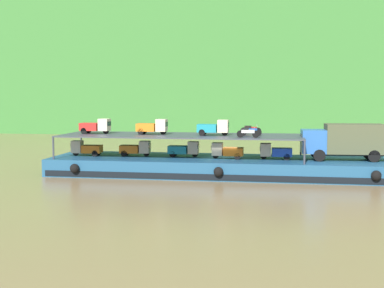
{
  "coord_description": "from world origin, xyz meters",
  "views": [
    {
      "loc": [
        4.58,
        -45.36,
        7.02
      ],
      "look_at": [
        -2.81,
        0.0,
        2.7
      ],
      "focal_mm": 48.61,
      "sensor_mm": 36.0,
      "label": 1
    }
  ],
  "objects": [
    {
      "name": "motorcycle_upper_port",
      "position": [
        2.23,
        -1.99,
        3.93
      ],
      "size": [
        1.9,
        0.55,
        0.87
      ],
      "color": "black",
      "rests_on": "cargo_rack"
    },
    {
      "name": "mini_truck_lower_mid",
      "position": [
        -3.59,
        0.39,
        2.19
      ],
      "size": [
        2.75,
        1.22,
        1.38
      ],
      "color": "teal",
      "rests_on": "cargo_barge"
    },
    {
      "name": "mini_truck_lower_fore",
      "position": [
        0.35,
        -0.4,
        2.19
      ],
      "size": [
        2.75,
        1.22,
        1.38
      ],
      "color": "orange",
      "rests_on": "cargo_barge"
    },
    {
      "name": "cargo_barge",
      "position": [
        0.0,
        -0.03,
        0.75
      ],
      "size": [
        30.63,
        8.07,
        1.5
      ],
      "color": "navy",
      "rests_on": "ground"
    },
    {
      "name": "motorcycle_upper_centre",
      "position": [
        2.36,
        -0.0,
        3.93
      ],
      "size": [
        1.9,
        0.55,
        0.87
      ],
      "color": "black",
      "rests_on": "cargo_rack"
    },
    {
      "name": "hillside_far_bank",
      "position": [
        0.0,
        61.6,
        24.87
      ],
      "size": [
        128.59,
        39.01,
        44.16
      ],
      "color": "#387533",
      "rests_on": "ground"
    },
    {
      "name": "mini_truck_lower_bow",
      "position": [
        4.52,
        -0.22,
        2.19
      ],
      "size": [
        2.78,
        1.27,
        1.38
      ],
      "color": "#1E47B7",
      "rests_on": "cargo_barge"
    },
    {
      "name": "mini_truck_lower_stern",
      "position": [
        -12.56,
        -0.33,
        2.19
      ],
      "size": [
        2.79,
        1.29,
        1.38
      ],
      "color": "orange",
      "rests_on": "cargo_barge"
    },
    {
      "name": "covered_lorry",
      "position": [
        10.33,
        0.07,
        3.19
      ],
      "size": [
        7.93,
        2.59,
        3.1
      ],
      "color": "#285BA3",
      "rests_on": "cargo_barge"
    },
    {
      "name": "motorcycle_upper_stbd",
      "position": [
        2.26,
        1.99,
        3.93
      ],
      "size": [
        1.9,
        0.55,
        0.87
      ],
      "color": "black",
      "rests_on": "cargo_rack"
    },
    {
      "name": "mini_truck_upper_stern",
      "position": [
        -11.82,
        0.25,
        4.19
      ],
      "size": [
        2.79,
        1.29,
        1.38
      ],
      "color": "red",
      "rests_on": "cargo_rack"
    },
    {
      "name": "mini_truck_lower_aft",
      "position": [
        -8.04,
        0.23,
        2.19
      ],
      "size": [
        2.78,
        1.27,
        1.38
      ],
      "color": "orange",
      "rests_on": "cargo_barge"
    },
    {
      "name": "ground_plane",
      "position": [
        0.0,
        0.0,
        0.0
      ],
      "size": [
        400.0,
        400.0,
        0.0
      ],
      "primitive_type": "plane",
      "color": "olive"
    },
    {
      "name": "cargo_rack",
      "position": [
        -3.8,
        0.0,
        3.44
      ],
      "size": [
        21.43,
        6.64,
        2.0
      ],
      "color": "#383D47",
      "rests_on": "cargo_barge"
    },
    {
      "name": "mini_truck_upper_fore",
      "position": [
        -0.86,
        -0.14,
        4.19
      ],
      "size": [
        2.76,
        1.23,
        1.38
      ],
      "color": "teal",
      "rests_on": "cargo_rack"
    },
    {
      "name": "mini_truck_upper_mid",
      "position": [
        -6.44,
        0.19,
        4.19
      ],
      "size": [
        2.77,
        1.25,
        1.38
      ],
      "color": "orange",
      "rests_on": "cargo_rack"
    }
  ]
}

